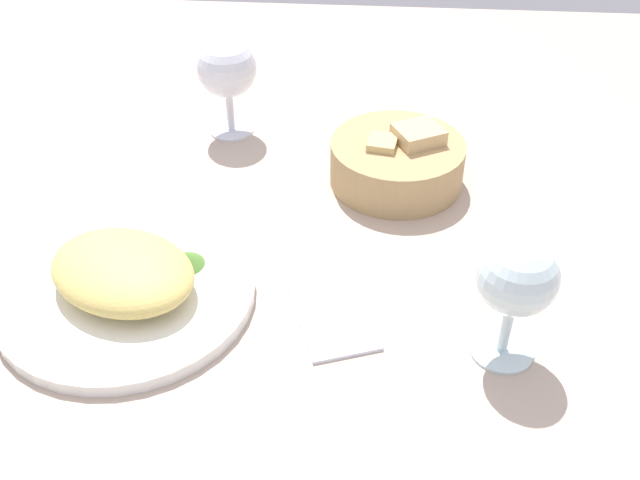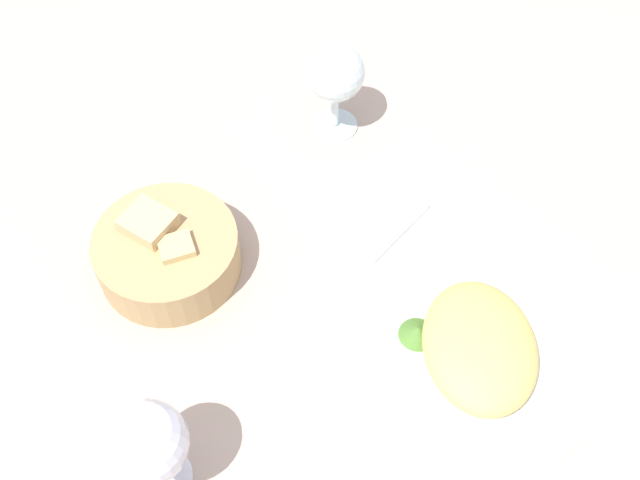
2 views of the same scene
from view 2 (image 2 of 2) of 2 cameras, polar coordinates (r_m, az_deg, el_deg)
name	(u,v)px [view 2 (image 2 of 2)]	position (r cm, az deg, el deg)	size (l,w,h in cm)	color
ground_plane	(307,295)	(88.83, -0.94, -4.09)	(140.00, 140.00, 2.00)	#B7A28F
plate	(475,359)	(84.63, 11.44, -8.64)	(26.21, 26.21, 1.40)	white
omelette	(480,346)	(82.11, 11.77, -7.74)	(15.79, 11.95, 4.37)	#D4BC62
lettuce_garnish	(418,331)	(83.54, 7.28, -6.75)	(4.19, 4.19, 1.47)	#4B7A2E
bread_basket	(167,252)	(89.01, -11.30, -0.86)	(16.37, 16.37, 7.34)	tan
wine_glass_near	(336,76)	(97.55, 1.18, 12.06)	(7.33, 7.33, 13.10)	silver
wine_glass_far	(146,445)	(72.01, -12.78, -14.62)	(7.85, 7.85, 13.39)	silver
folded_napkin	(380,218)	(93.58, 4.47, 1.65)	(11.00, 7.00, 0.80)	white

